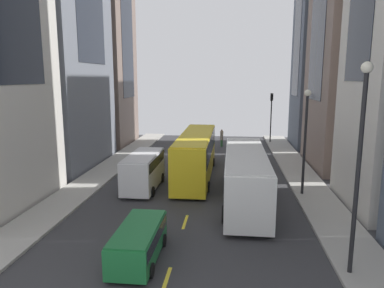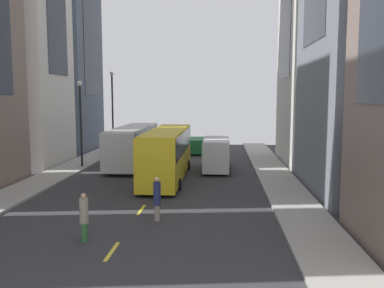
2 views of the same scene
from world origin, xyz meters
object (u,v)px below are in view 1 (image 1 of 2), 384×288
(delivery_van_white, at_px, (143,169))
(traffic_light_near_corner, at_px, (271,108))
(car_green_0, at_px, (139,240))
(pedestrian_walking_far, at_px, (198,141))
(city_bus_white, at_px, (246,173))
(streetcar_yellow, at_px, (196,152))
(pedestrian_crossing_mid, at_px, (222,138))

(delivery_van_white, distance_m, traffic_light_near_corner, 23.02)
(car_green_0, xyz_separation_m, pedestrian_walking_far, (-0.37, -24.36, 0.21))
(car_green_0, bearing_deg, delivery_van_white, -77.48)
(city_bus_white, relative_size, car_green_0, 2.60)
(streetcar_yellow, bearing_deg, pedestrian_walking_far, -85.43)
(city_bus_white, height_order, pedestrian_crossing_mid, city_bus_white)
(streetcar_yellow, bearing_deg, car_green_0, 85.01)
(streetcar_yellow, xyz_separation_m, delivery_van_white, (3.50, 3.54, -0.61))
(city_bus_white, distance_m, traffic_light_near_corner, 22.59)
(city_bus_white, xyz_separation_m, delivery_van_white, (7.27, -2.19, -0.49))
(delivery_van_white, height_order, traffic_light_near_corner, traffic_light_near_corner)
(traffic_light_near_corner, bearing_deg, delivery_van_white, 60.77)
(city_bus_white, distance_m, pedestrian_walking_far, 16.89)
(city_bus_white, distance_m, streetcar_yellow, 6.86)
(delivery_van_white, relative_size, pedestrian_crossing_mid, 2.78)
(city_bus_white, bearing_deg, streetcar_yellow, -56.69)
(streetcar_yellow, bearing_deg, city_bus_white, 123.31)
(pedestrian_crossing_mid, height_order, traffic_light_near_corner, traffic_light_near_corner)
(pedestrian_crossing_mid, height_order, pedestrian_walking_far, pedestrian_walking_far)
(car_green_0, bearing_deg, traffic_light_near_corner, -106.32)
(streetcar_yellow, height_order, car_green_0, streetcar_yellow)
(delivery_van_white, xyz_separation_m, car_green_0, (-2.29, 10.33, -0.59))
(pedestrian_walking_far, bearing_deg, city_bus_white, -156.55)
(city_bus_white, height_order, traffic_light_near_corner, traffic_light_near_corner)
(car_green_0, bearing_deg, streetcar_yellow, -94.99)
(car_green_0, relative_size, pedestrian_walking_far, 2.07)
(traffic_light_near_corner, bearing_deg, pedestrian_crossing_mid, 25.36)
(delivery_van_white, bearing_deg, city_bus_white, 163.22)
(city_bus_white, xyz_separation_m, streetcar_yellow, (3.77, -5.74, 0.12))
(delivery_van_white, relative_size, pedestrian_walking_far, 2.66)
(pedestrian_walking_far, bearing_deg, delivery_van_white, 176.84)
(city_bus_white, relative_size, traffic_light_near_corner, 1.92)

